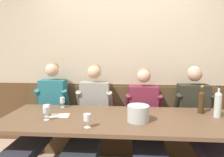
# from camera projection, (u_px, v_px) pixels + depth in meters

# --- Properties ---
(room_wall_back) EXTENTS (6.80, 0.08, 2.80)m
(room_wall_back) POSITION_uv_depth(u_px,v_px,m) (122.00, 56.00, 3.13)
(room_wall_back) COLOR beige
(room_wall_back) RESTS_ON ground
(wood_wainscot_panel) EXTENTS (6.80, 0.03, 0.97)m
(wood_wainscot_panel) POSITION_uv_depth(u_px,v_px,m) (121.00, 114.00, 3.20)
(wood_wainscot_panel) COLOR brown
(wood_wainscot_panel) RESTS_ON ground
(wall_bench) EXTENTS (2.94, 0.42, 0.94)m
(wall_bench) POSITION_uv_depth(u_px,v_px,m) (120.00, 131.00, 3.03)
(wall_bench) COLOR brown
(wall_bench) RESTS_ON ground
(dining_table) EXTENTS (2.64, 0.92, 0.75)m
(dining_table) POSITION_uv_depth(u_px,v_px,m) (119.00, 123.00, 2.27)
(dining_table) COLOR brown
(dining_table) RESTS_ON ground
(person_right_seat) EXTENTS (0.48, 1.33, 1.32)m
(person_right_seat) POSITION_uv_depth(u_px,v_px,m) (44.00, 115.00, 2.68)
(person_right_seat) COLOR #2D3539
(person_right_seat) RESTS_ON ground
(person_center_right_seat) EXTENTS (0.53, 1.33, 1.30)m
(person_center_right_seat) POSITION_uv_depth(u_px,v_px,m) (90.00, 118.00, 2.61)
(person_center_right_seat) COLOR #2B383D
(person_center_right_seat) RESTS_ON ground
(person_left_seat) EXTENTS (0.51, 1.34, 1.25)m
(person_left_seat) POSITION_uv_depth(u_px,v_px,m) (145.00, 121.00, 2.57)
(person_left_seat) COLOR #302B2E
(person_left_seat) RESTS_ON ground
(person_center_left_seat) EXTENTS (0.53, 1.34, 1.28)m
(person_center_left_seat) POSITION_uv_depth(u_px,v_px,m) (202.00, 121.00, 2.52)
(person_center_left_seat) COLOR #253031
(person_center_left_seat) RESTS_ON ground
(ice_bucket) EXTENTS (0.23, 0.23, 0.17)m
(ice_bucket) POSITION_uv_depth(u_px,v_px,m) (138.00, 113.00, 2.14)
(ice_bucket) COLOR #B2BBBC
(ice_bucket) RESTS_ON dining_table
(wine_bottle_amber_mid) EXTENTS (0.08, 0.08, 0.36)m
(wine_bottle_amber_mid) POSITION_uv_depth(u_px,v_px,m) (218.00, 104.00, 2.26)
(wine_bottle_amber_mid) COLOR #BAC8BD
(wine_bottle_amber_mid) RESTS_ON dining_table
(wine_bottle_green_tall) EXTENTS (0.07, 0.07, 0.34)m
(wine_bottle_green_tall) POSITION_uv_depth(u_px,v_px,m) (201.00, 101.00, 2.40)
(wine_bottle_green_tall) COLOR #3B2914
(wine_bottle_green_tall) RESTS_ON dining_table
(wine_glass_center_rear) EXTENTS (0.08, 0.08, 0.14)m
(wine_glass_center_rear) POSITION_uv_depth(u_px,v_px,m) (47.00, 109.00, 2.28)
(wine_glass_center_rear) COLOR silver
(wine_glass_center_rear) RESTS_ON dining_table
(wine_glass_mid_left) EXTENTS (0.07, 0.07, 0.15)m
(wine_glass_mid_left) POSITION_uv_depth(u_px,v_px,m) (46.00, 110.00, 2.17)
(wine_glass_mid_left) COLOR silver
(wine_glass_mid_left) RESTS_ON dining_table
(wine_glass_by_bottle) EXTENTS (0.07, 0.07, 0.14)m
(wine_glass_by_bottle) POSITION_uv_depth(u_px,v_px,m) (87.00, 118.00, 1.96)
(wine_glass_by_bottle) COLOR silver
(wine_glass_by_bottle) RESTS_ON dining_table
(wine_glass_mid_right) EXTENTS (0.06, 0.06, 0.14)m
(wine_glass_mid_right) POSITION_uv_depth(u_px,v_px,m) (62.00, 101.00, 2.65)
(wine_glass_mid_right) COLOR silver
(wine_glass_mid_right) RESTS_ON dining_table
(water_tumbler_right) EXTENTS (0.06, 0.06, 0.10)m
(water_tumbler_right) POSITION_uv_depth(u_px,v_px,m) (142.00, 108.00, 2.48)
(water_tumbler_right) COLOR silver
(water_tumbler_right) RESTS_ON dining_table
(tasting_sheet_left_guest) EXTENTS (0.23, 0.17, 0.00)m
(tasting_sheet_left_guest) POSITION_uv_depth(u_px,v_px,m) (60.00, 116.00, 2.33)
(tasting_sheet_left_guest) COLOR white
(tasting_sheet_left_guest) RESTS_ON dining_table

